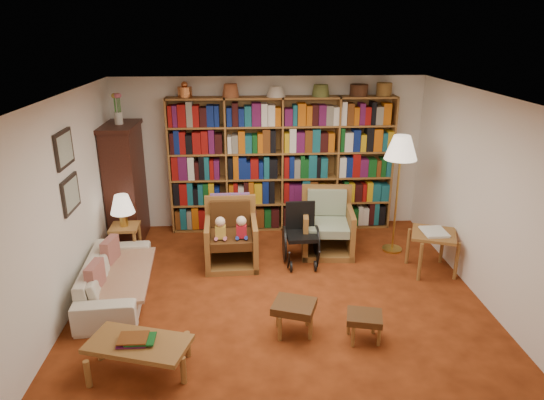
{
  "coord_description": "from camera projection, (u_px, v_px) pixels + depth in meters",
  "views": [
    {
      "loc": [
        -0.41,
        -5.27,
        3.22
      ],
      "look_at": [
        -0.06,
        0.6,
        1.12
      ],
      "focal_mm": 32.0,
      "sensor_mm": 36.0,
      "label": 1
    }
  ],
  "objects": [
    {
      "name": "wall_back",
      "position": [
        269.0,
        154.0,
        7.99
      ],
      "size": [
        5.0,
        0.0,
        5.0
      ],
      "primitive_type": "plane",
      "rotation": [
        1.57,
        0.0,
        0.0
      ],
      "color": "white",
      "rests_on": "floor"
    },
    {
      "name": "curio_cabinet",
      "position": [
        125.0,
        182.0,
        7.49
      ],
      "size": [
        0.5,
        0.95,
        2.4
      ],
      "color": "#3A190F",
      "rests_on": "floor"
    },
    {
      "name": "coffee_table",
      "position": [
        139.0,
        345.0,
        4.72
      ],
      "size": [
        1.08,
        0.76,
        0.39
      ],
      "color": "brown",
      "rests_on": "floor"
    },
    {
      "name": "sofa",
      "position": [
        116.0,
        278.0,
        6.07
      ],
      "size": [
        1.82,
        0.82,
        0.52
      ],
      "primitive_type": "imported",
      "rotation": [
        0.0,
        0.0,
        1.64
      ],
      "color": "beige",
      "rests_on": "floor"
    },
    {
      "name": "wall_right",
      "position": [
        489.0,
        202.0,
        5.78
      ],
      "size": [
        0.0,
        5.0,
        5.0
      ],
      "primitive_type": "plane",
      "rotation": [
        1.57,
        0.0,
        -1.57
      ],
      "color": "white",
      "rests_on": "floor"
    },
    {
      "name": "bookshelf",
      "position": [
        282.0,
        161.0,
        7.87
      ],
      "size": [
        3.6,
        0.3,
        2.42
      ],
      "color": "brown",
      "rests_on": "floor"
    },
    {
      "name": "armchair_leather",
      "position": [
        231.0,
        236.0,
        6.96
      ],
      "size": [
        0.76,
        0.81,
        0.94
      ],
      "color": "brown",
      "rests_on": "floor"
    },
    {
      "name": "table_lamp",
      "position": [
        122.0,
        205.0,
        6.85
      ],
      "size": [
        0.34,
        0.34,
        0.47
      ],
      "color": "#BA943B",
      "rests_on": "side_table_lamp"
    },
    {
      "name": "sofa_throw",
      "position": [
        119.0,
        275.0,
        6.05
      ],
      "size": [
        0.87,
        1.48,
        0.04
      ],
      "primitive_type": "cube",
      "rotation": [
        0.0,
        0.0,
        0.08
      ],
      "color": "beige",
      "rests_on": "sofa"
    },
    {
      "name": "footstool_a",
      "position": [
        294.0,
        309.0,
        5.31
      ],
      "size": [
        0.55,
        0.51,
        0.38
      ],
      "color": "#472612",
      "rests_on": "floor"
    },
    {
      "name": "ceiling",
      "position": [
        281.0,
        98.0,
        5.22
      ],
      "size": [
        5.0,
        5.0,
        0.0
      ],
      "primitive_type": "plane",
      "rotation": [
        3.14,
        0.0,
        0.0
      ],
      "color": "white",
      "rests_on": "wall_back"
    },
    {
      "name": "armchair_sage",
      "position": [
        326.0,
        227.0,
        7.35
      ],
      "size": [
        0.83,
        0.86,
        0.95
      ],
      "color": "brown",
      "rests_on": "floor"
    },
    {
      "name": "floor",
      "position": [
        280.0,
        300.0,
        6.06
      ],
      "size": [
        5.0,
        5.0,
        0.0
      ],
      "primitive_type": "plane",
      "color": "#8D3915",
      "rests_on": "ground"
    },
    {
      "name": "side_table_lamp",
      "position": [
        125.0,
        234.0,
        7.0
      ],
      "size": [
        0.41,
        0.41,
        0.53
      ],
      "color": "brown",
      "rests_on": "floor"
    },
    {
      "name": "side_table_papers",
      "position": [
        433.0,
        239.0,
        6.62
      ],
      "size": [
        0.74,
        0.74,
        0.61
      ],
      "color": "brown",
      "rests_on": "floor"
    },
    {
      "name": "floor_lamp",
      "position": [
        401.0,
        152.0,
        6.9
      ],
      "size": [
        0.47,
        0.47,
        1.78
      ],
      "color": "#BA943B",
      "rests_on": "floor"
    },
    {
      "name": "wall_left",
      "position": [
        61.0,
        211.0,
        5.5
      ],
      "size": [
        0.0,
        5.0,
        5.0
      ],
      "primitive_type": "plane",
      "rotation": [
        1.57,
        0.0,
        1.57
      ],
      "color": "white",
      "rests_on": "floor"
    },
    {
      "name": "cushion_left",
      "position": [
        111.0,
        252.0,
        6.32
      ],
      "size": [
        0.16,
        0.36,
        0.35
      ],
      "primitive_type": "cube",
      "rotation": [
        0.0,
        0.0,
        -0.16
      ],
      "color": "maroon",
      "rests_on": "sofa"
    },
    {
      "name": "cushion_right",
      "position": [
        95.0,
        278.0,
        5.66
      ],
      "size": [
        0.14,
        0.36,
        0.35
      ],
      "primitive_type": "cube",
      "rotation": [
        0.0,
        0.0,
        -0.1
      ],
      "color": "maroon",
      "rests_on": "sofa"
    },
    {
      "name": "wheelchair",
      "position": [
        301.0,
        235.0,
        6.96
      ],
      "size": [
        0.5,
        0.69,
        0.87
      ],
      "color": "black",
      "rests_on": "floor"
    },
    {
      "name": "framed_pictures",
      "position": [
        68.0,
        172.0,
        5.66
      ],
      "size": [
        0.03,
        0.52,
        0.97
      ],
      "color": "black",
      "rests_on": "wall_left"
    },
    {
      "name": "footstool_b",
      "position": [
        364.0,
        319.0,
        5.21
      ],
      "size": [
        0.44,
        0.39,
        0.32
      ],
      "color": "#472612",
      "rests_on": "floor"
    },
    {
      "name": "wall_front",
      "position": [
        309.0,
        335.0,
        3.29
      ],
      "size": [
        5.0,
        0.0,
        5.0
      ],
      "primitive_type": "plane",
      "rotation": [
        -1.57,
        0.0,
        0.0
      ],
      "color": "white",
      "rests_on": "floor"
    }
  ]
}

